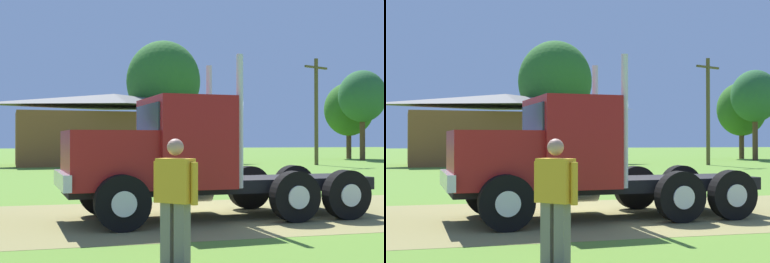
% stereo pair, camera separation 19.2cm
% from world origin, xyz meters
% --- Properties ---
extents(ground_plane, '(200.00, 200.00, 0.00)m').
position_xyz_m(ground_plane, '(0.00, 0.00, 0.00)').
color(ground_plane, '#58832B').
extents(dirt_track, '(120.00, 5.87, 0.01)m').
position_xyz_m(dirt_track, '(0.00, 0.00, 0.00)').
color(dirt_track, olive).
rests_on(dirt_track, ground_plane).
extents(truck_foreground_white, '(7.05, 2.99, 3.46)m').
position_xyz_m(truck_foreground_white, '(-1.44, -0.38, 1.24)').
color(truck_foreground_white, black).
rests_on(truck_foreground_white, ground_plane).
extents(visitor_standing_near, '(0.54, 0.54, 1.72)m').
position_xyz_m(visitor_standing_near, '(-2.47, -4.46, 0.95)').
color(visitor_standing_near, gold).
rests_on(visitor_standing_near, ground_plane).
extents(visitor_far_side, '(0.48, 0.52, 1.79)m').
position_xyz_m(visitor_far_side, '(-0.57, 4.24, 0.98)').
color(visitor_far_side, '#33723F').
rests_on(visitor_far_side, ground_plane).
extents(shed_building, '(14.14, 6.93, 4.92)m').
position_xyz_m(shed_building, '(0.16, 26.02, 2.37)').
color(shed_building, brown).
rests_on(shed_building, ground_plane).
extents(utility_pole_near, '(2.09, 0.97, 7.24)m').
position_xyz_m(utility_pole_near, '(13.33, 21.56, 3.86)').
color(utility_pole_near, brown).
rests_on(utility_pole_near, ground_plane).
extents(tree_mid, '(5.57, 5.57, 9.18)m').
position_xyz_m(tree_mid, '(4.08, 28.11, 6.10)').
color(tree_mid, '#513823').
rests_on(tree_mid, ground_plane).
extents(tree_right, '(4.35, 4.35, 6.85)m').
position_xyz_m(tree_right, '(21.84, 31.60, 4.44)').
color(tree_right, '#513823').
rests_on(tree_right, ground_plane).
extents(tree_far_right, '(3.93, 3.93, 7.51)m').
position_xyz_m(tree_far_right, '(21.01, 28.10, 5.31)').
color(tree_far_right, '#513823').
rests_on(tree_far_right, ground_plane).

